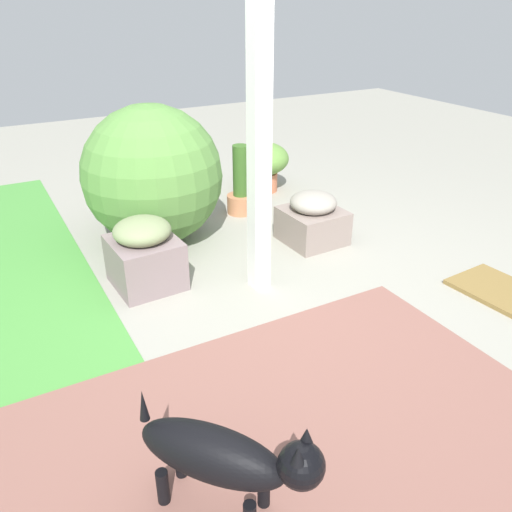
% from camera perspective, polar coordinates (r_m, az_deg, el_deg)
% --- Properties ---
extents(ground_plane, '(12.00, 12.00, 0.00)m').
position_cam_1_polar(ground_plane, '(3.36, 3.08, -4.35)').
color(ground_plane, gray).
extents(brick_path, '(1.80, 2.40, 0.02)m').
position_cam_1_polar(brick_path, '(2.36, 5.69, -20.47)').
color(brick_path, '#85574C').
rests_on(brick_path, ground).
extents(porch_pillar, '(0.11, 0.11, 2.38)m').
position_cam_1_polar(porch_pillar, '(3.06, 0.37, 16.52)').
color(porch_pillar, white).
rests_on(porch_pillar, ground).
extents(stone_planter_nearest, '(0.45, 0.44, 0.40)m').
position_cam_1_polar(stone_planter_nearest, '(4.03, 6.22, 4.07)').
color(stone_planter_nearest, gray).
rests_on(stone_planter_nearest, ground).
extents(stone_planter_mid, '(0.47, 0.44, 0.47)m').
position_cam_1_polar(stone_planter_mid, '(3.45, -12.12, 0.23)').
color(stone_planter_mid, gray).
rests_on(stone_planter_mid, ground).
extents(round_shrub, '(1.05, 1.05, 1.05)m').
position_cam_1_polar(round_shrub, '(4.00, -11.27, 8.66)').
color(round_shrub, '#54853D').
rests_on(round_shrub, ground).
extents(terracotta_pot_broad, '(0.51, 0.51, 0.47)m').
position_cam_1_polar(terracotta_pot_broad, '(5.08, 0.71, 10.23)').
color(terracotta_pot_broad, '#C46E4B').
rests_on(terracotta_pot_broad, ground).
extents(terracotta_pot_tall, '(0.24, 0.24, 0.60)m').
position_cam_1_polar(terracotta_pot_tall, '(4.55, -1.68, 7.35)').
color(terracotta_pot_tall, '#BA754F').
rests_on(terracotta_pot_tall, ground).
extents(dog, '(0.62, 0.54, 0.48)m').
position_cam_1_polar(dog, '(1.97, -3.53, -21.09)').
color(dog, black).
rests_on(dog, ground).
extents(doormat, '(0.66, 0.47, 0.03)m').
position_cam_1_polar(doormat, '(3.71, 25.65, -3.70)').
color(doormat, olive).
rests_on(doormat, ground).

